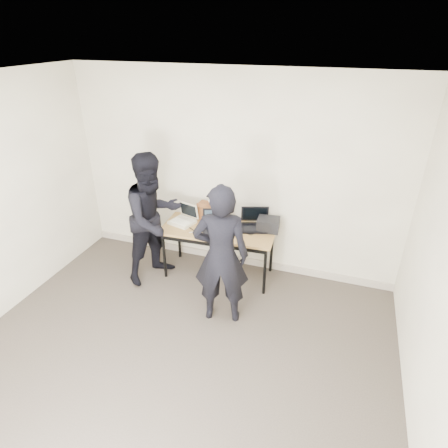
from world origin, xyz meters
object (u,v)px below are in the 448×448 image
at_px(person_typist, 221,256).
at_px(desk, 218,233).
at_px(laptop_right, 255,223).
at_px(laptop_center, 217,226).
at_px(person_observer, 154,218).
at_px(leather_satchel, 211,211).
at_px(equipment_box, 268,224).
at_px(laptop_beige, 184,219).

bearing_deg(person_typist, desk, -81.95).
bearing_deg(person_typist, laptop_right, -110.74).
distance_m(laptop_center, person_observer, 0.82).
relative_size(laptop_center, leather_satchel, 1.21).
bearing_deg(leather_satchel, equipment_box, 1.62).
bearing_deg(laptop_center, equipment_box, 1.29).
bearing_deg(leather_satchel, laptop_center, -52.79).
relative_size(laptop_beige, laptop_center, 0.84).
xyz_separation_m(equipment_box, person_observer, (-1.42, -0.46, 0.08)).
xyz_separation_m(desk, laptop_beige, (-0.51, 0.03, 0.11)).
bearing_deg(person_observer, laptop_beige, -18.41).
height_order(leather_satchel, person_typist, person_typist).
relative_size(equipment_box, person_typist, 0.17).
bearing_deg(laptop_right, person_observer, -176.45).
distance_m(equipment_box, person_typist, 1.04).
bearing_deg(person_typist, laptop_beige, -58.96).
bearing_deg(laptop_right, desk, -172.33).
bearing_deg(laptop_right, person_typist, -114.57).
distance_m(leather_satchel, person_observer, 0.79).
bearing_deg(laptop_beige, person_typist, -29.50).
height_order(desk, laptop_right, laptop_right).
bearing_deg(person_typist, person_observer, -39.42).
bearing_deg(person_typist, leather_satchel, -77.79).
bearing_deg(laptop_right, laptop_center, -168.85).
distance_m(laptop_center, laptop_right, 0.52).
relative_size(laptop_right, leather_satchel, 1.22).
height_order(desk, laptop_center, laptop_center).
distance_m(laptop_beige, equipment_box, 1.15).
relative_size(laptop_center, person_typist, 0.27).
height_order(laptop_beige, leather_satchel, leather_satchel).
xyz_separation_m(desk, person_typist, (0.32, -0.80, 0.19)).
xyz_separation_m(laptop_beige, laptop_center, (0.50, -0.07, 0.01)).
height_order(laptop_center, person_typist, person_typist).
relative_size(equipment_box, person_observer, 0.16).
relative_size(laptop_center, laptop_right, 1.00).
xyz_separation_m(laptop_center, person_observer, (-0.79, -0.23, 0.10)).
bearing_deg(laptop_center, person_typist, -85.31).
height_order(laptop_beige, person_observer, person_observer).
height_order(laptop_beige, laptop_right, laptop_right).
height_order(laptop_center, leather_satchel, laptop_center).
distance_m(laptop_beige, person_typist, 1.18).
xyz_separation_m(laptop_center, person_typist, (0.33, -0.77, 0.07)).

